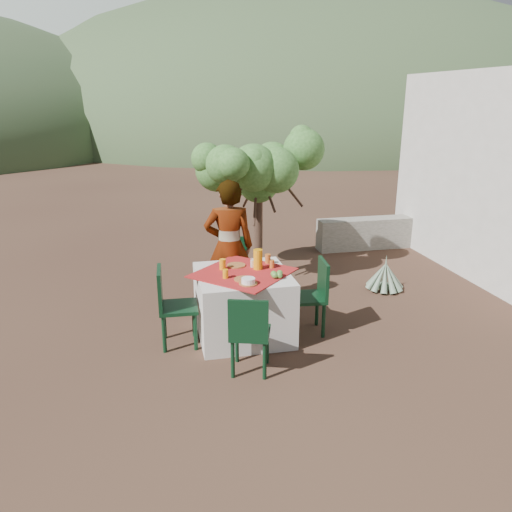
{
  "coord_description": "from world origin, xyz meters",
  "views": [
    {
      "loc": [
        -0.6,
        -4.66,
        2.63
      ],
      "look_at": [
        0.61,
        0.88,
        0.81
      ],
      "focal_mm": 35.0,
      "sensor_mm": 36.0,
      "label": 1
    }
  ],
  "objects": [
    {
      "name": "napkin_holder",
      "position": [
        0.53,
        0.62,
        0.81
      ],
      "size": [
        0.07,
        0.04,
        0.09
      ],
      "primitive_type": "cube",
      "rotation": [
        0.0,
        0.0,
        0.08
      ],
      "color": "white",
      "rests_on": "table"
    },
    {
      "name": "hill_far_center",
      "position": [
        -4.0,
        52.0,
        0.0
      ],
      "size": [
        60.0,
        60.0,
        24.0
      ],
      "primitive_type": "ellipsoid",
      "color": "slate",
      "rests_on": "ground"
    },
    {
      "name": "hill_near_right",
      "position": [
        12.0,
        36.0,
        0.0
      ],
      "size": [
        48.0,
        48.0,
        20.0
      ],
      "primitive_type": "ellipsoid",
      "color": "#344828",
      "rests_on": "ground"
    },
    {
      "name": "chair_right",
      "position": [
        1.17,
        0.38,
        0.48
      ],
      "size": [
        0.44,
        0.44,
        0.87
      ],
      "rotation": [
        0.0,
        0.0,
        4.61
      ],
      "color": "black",
      "rests_on": "ground"
    },
    {
      "name": "table",
      "position": [
        0.37,
        0.48,
        0.38
      ],
      "size": [
        1.3,
        1.3,
        0.76
      ],
      "color": "white",
      "rests_on": "ground"
    },
    {
      "name": "chair_near",
      "position": [
        0.27,
        -0.39,
        0.46
      ],
      "size": [
        0.48,
        0.48,
        0.83
      ],
      "rotation": [
        0.0,
        0.0,
        2.83
      ],
      "color": "black",
      "rests_on": "ground"
    },
    {
      "name": "chair_far",
      "position": [
        0.43,
        1.54,
        0.48
      ],
      "size": [
        0.49,
        0.49,
        0.86
      ],
      "rotation": [
        0.0,
        0.0,
        -0.28
      ],
      "color": "black",
      "rests_on": "ground"
    },
    {
      "name": "hill_far_right",
      "position": [
        28.0,
        46.0,
        0.0
      ],
      "size": [
        36.0,
        36.0,
        14.0
      ],
      "primitive_type": "ellipsoid",
      "color": "slate",
      "rests_on": "ground"
    },
    {
      "name": "glass_far",
      "position": [
        0.17,
        0.62,
        0.82
      ],
      "size": [
        0.07,
        0.07,
        0.12
      ],
      "primitive_type": "cylinder",
      "color": "orange",
      "rests_on": "table"
    },
    {
      "name": "jar_right",
      "position": [
        0.72,
        0.73,
        0.82
      ],
      "size": [
        0.07,
        0.07,
        0.11
      ],
      "primitive_type": "cylinder",
      "color": "orange",
      "rests_on": "table"
    },
    {
      "name": "bowl_plate",
      "position": [
        0.36,
        0.1,
        0.77
      ],
      "size": [
        0.2,
        0.2,
        0.01
      ],
      "primitive_type": "cylinder",
      "color": "brown",
      "rests_on": "table"
    },
    {
      "name": "chair_left",
      "position": [
        -0.44,
        0.4,
        0.49
      ],
      "size": [
        0.43,
        0.43,
        0.89
      ],
      "rotation": [
        0.0,
        0.0,
        1.52
      ],
      "color": "black",
      "rests_on": "ground"
    },
    {
      "name": "ground",
      "position": [
        0.0,
        0.0,
        0.0
      ],
      "size": [
        160.0,
        160.0,
        0.0
      ],
      "primitive_type": "plane",
      "color": "#342017",
      "rests_on": "ground"
    },
    {
      "name": "plate_near",
      "position": [
        0.33,
        0.24,
        0.77
      ],
      "size": [
        0.2,
        0.2,
        0.01
      ],
      "primitive_type": "cylinder",
      "color": "brown",
      "rests_on": "table"
    },
    {
      "name": "fruit_cluster",
      "position": [
        0.7,
        0.23,
        0.8
      ],
      "size": [
        0.14,
        0.13,
        0.07
      ],
      "color": "#538F34",
      "rests_on": "table"
    },
    {
      "name": "juice_pitcher",
      "position": [
        0.56,
        0.55,
        0.88
      ],
      "size": [
        0.1,
        0.1,
        0.23
      ],
      "primitive_type": "cylinder",
      "color": "orange",
      "rests_on": "table"
    },
    {
      "name": "jar_left",
      "position": [
        0.72,
        0.56,
        0.81
      ],
      "size": [
        0.06,
        0.06,
        0.09
      ],
      "primitive_type": "cylinder",
      "color": "orange",
      "rests_on": "table"
    },
    {
      "name": "stone_wall",
      "position": [
        3.6,
        3.4,
        0.28
      ],
      "size": [
        2.6,
        0.35,
        0.55
      ],
      "primitive_type": "cube",
      "color": "gray",
      "rests_on": "ground"
    },
    {
      "name": "shrub_tree",
      "position": [
        1.01,
        2.35,
        1.54
      ],
      "size": [
        1.65,
        1.62,
        1.95
      ],
      "color": "#4F3427",
      "rests_on": "ground"
    },
    {
      "name": "white_bowl",
      "position": [
        0.36,
        0.1,
        0.8
      ],
      "size": [
        0.15,
        0.15,
        0.05
      ],
      "primitive_type": "cylinder",
      "color": "white",
      "rests_on": "bowl_plate"
    },
    {
      "name": "agave",
      "position": [
        2.6,
        1.43,
        0.19
      ],
      "size": [
        0.54,
        0.54,
        0.57
      ],
      "rotation": [
        0.0,
        0.0,
        -0.17
      ],
      "color": "gray",
      "rests_on": "ground"
    },
    {
      "name": "plate_far",
      "position": [
        0.33,
        0.71,
        0.77
      ],
      "size": [
        0.22,
        0.22,
        0.01
      ],
      "primitive_type": "cylinder",
      "color": "brown",
      "rests_on": "table"
    },
    {
      "name": "person",
      "position": [
        0.34,
        1.22,
        0.84
      ],
      "size": [
        0.66,
        0.47,
        1.69
      ],
      "primitive_type": "imported",
      "rotation": [
        0.0,
        0.0,
        3.03
      ],
      "color": "#8C6651",
      "rests_on": "ground"
    },
    {
      "name": "glass_near",
      "position": [
        0.15,
        0.33,
        0.81
      ],
      "size": [
        0.06,
        0.06,
        0.1
      ],
      "primitive_type": "cylinder",
      "color": "orange",
      "rests_on": "table"
    }
  ]
}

